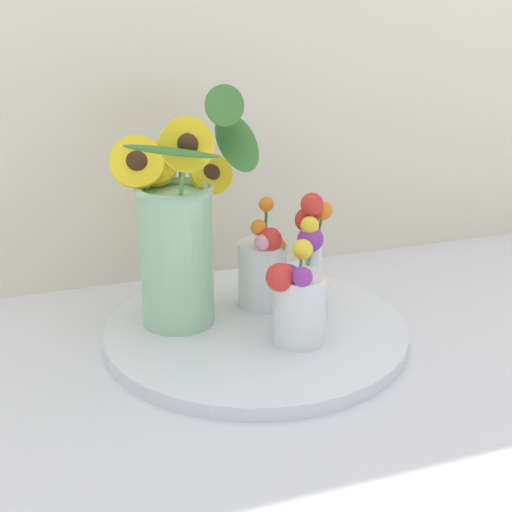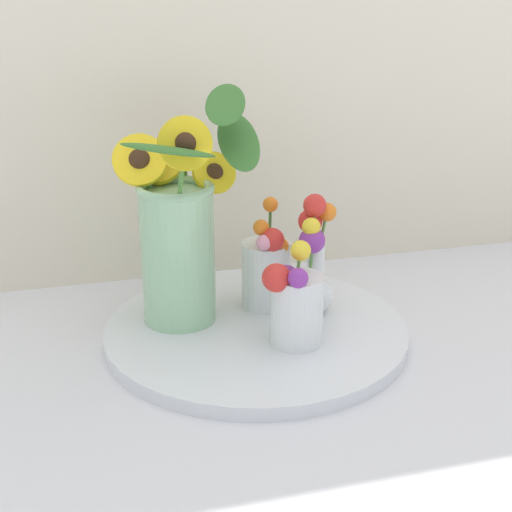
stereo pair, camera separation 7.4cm
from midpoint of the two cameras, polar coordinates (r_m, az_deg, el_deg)
ground_plane at (r=1.07m, az=3.03°, el=-9.07°), size 6.00×6.00×0.00m
serving_tray at (r=1.16m, az=1.84°, el=-6.05°), size 0.49×0.49×0.02m
mason_jar_sunflowers at (r=1.12m, az=-4.30°, el=1.85°), size 0.24×0.23×0.38m
vase_small_center at (r=1.07m, az=5.07°, el=-3.72°), size 0.10×0.09×0.16m
vase_bulb_right at (r=1.17m, az=6.51°, el=-0.25°), size 0.07×0.08×0.20m
vase_small_back at (r=1.19m, az=2.64°, el=-1.00°), size 0.08×0.09×0.19m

